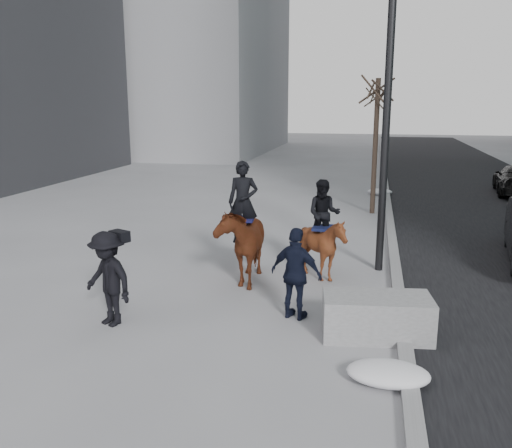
# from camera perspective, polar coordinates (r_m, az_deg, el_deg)

# --- Properties ---
(ground) EXTENTS (120.00, 120.00, 0.00)m
(ground) POSITION_cam_1_polar(r_m,az_deg,el_deg) (10.69, -1.37, -9.27)
(ground) COLOR gray
(ground) RESTS_ON ground
(road) EXTENTS (8.00, 90.00, 0.01)m
(road) POSITION_cam_1_polar(r_m,az_deg,el_deg) (20.57, 25.01, 0.35)
(road) COLOR black
(road) RESTS_ON ground
(curb) EXTENTS (0.25, 90.00, 0.12)m
(curb) POSITION_cam_1_polar(r_m,az_deg,el_deg) (20.04, 13.83, 1.05)
(curb) COLOR gray
(curb) RESTS_ON ground
(planter) EXTENTS (1.95, 1.15, 0.74)m
(planter) POSITION_cam_1_polar(r_m,az_deg,el_deg) (9.76, 12.59, -9.48)
(planter) COLOR #949597
(planter) RESTS_ON ground
(tree_near) EXTENTS (1.20, 1.20, 5.34)m
(tree_near) POSITION_cam_1_polar(r_m,az_deg,el_deg) (20.00, 12.47, 8.65)
(tree_near) COLOR #33281E
(tree_near) RESTS_ON ground
(tree_far) EXTENTS (1.20, 1.20, 5.08)m
(tree_far) POSITION_cam_1_polar(r_m,az_deg,el_deg) (30.00, 12.46, 9.70)
(tree_far) COLOR #382921
(tree_far) RESTS_ON ground
(mounted_left) EXTENTS (1.17, 2.19, 2.72)m
(mounted_left) POSITION_cam_1_polar(r_m,az_deg,el_deg) (12.28, -1.49, -1.36)
(mounted_left) COLOR #522910
(mounted_left) RESTS_ON ground
(mounted_right) EXTENTS (1.22, 1.37, 2.29)m
(mounted_right) POSITION_cam_1_polar(r_m,az_deg,el_deg) (12.46, 7.02, -1.68)
(mounted_right) COLOR #4D270F
(mounted_right) RESTS_ON ground
(feeder) EXTENTS (1.11, 1.01, 1.75)m
(feeder) POSITION_cam_1_polar(r_m,az_deg,el_deg) (10.15, 4.26, -5.25)
(feeder) COLOR black
(feeder) RESTS_ON ground
(camera_crew) EXTENTS (1.30, 1.08, 1.75)m
(camera_crew) POSITION_cam_1_polar(r_m,az_deg,el_deg) (10.21, -15.31, -5.53)
(camera_crew) COLOR black
(camera_crew) RESTS_ON ground
(lamppost) EXTENTS (0.25, 1.84, 9.09)m
(lamppost) POSITION_cam_1_polar(r_m,az_deg,el_deg) (13.18, 13.88, 16.70)
(lamppost) COLOR black
(lamppost) RESTS_ON ground
(snow_piles) EXTENTS (1.21, 17.34, 0.31)m
(snow_piles) POSITION_cam_1_polar(r_m,az_deg,el_deg) (14.83, 13.16, -2.66)
(snow_piles) COLOR silver
(snow_piles) RESTS_ON ground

